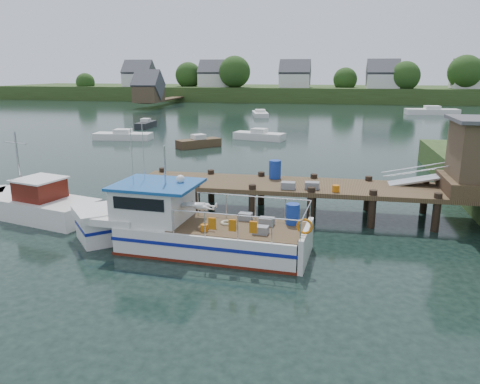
% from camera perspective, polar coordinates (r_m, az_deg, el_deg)
% --- Properties ---
extents(ground_plane, '(160.00, 160.00, 0.00)m').
position_cam_1_polar(ground_plane, '(21.54, 3.38, -2.48)').
color(ground_plane, black).
extents(far_shore, '(140.00, 42.55, 9.22)m').
position_cam_1_polar(far_shore, '(102.90, 9.75, 12.10)').
color(far_shore, '#31491E').
rests_on(far_shore, ground).
extents(dock, '(16.60, 3.00, 4.78)m').
position_cam_1_polar(dock, '(21.17, 21.23, 2.49)').
color(dock, '#4A3823').
rests_on(dock, ground).
extents(lobster_boat, '(9.33, 3.32, 4.47)m').
position_cam_1_polar(lobster_boat, '(17.16, -6.93, -4.25)').
color(lobster_boat, silver).
rests_on(lobster_boat, ground).
extents(work_boat, '(7.18, 3.65, 3.77)m').
position_cam_1_polar(work_boat, '(22.83, -24.32, -1.24)').
color(work_boat, silver).
rests_on(work_boat, ground).
extents(moored_rowboat, '(3.59, 3.52, 1.09)m').
position_cam_1_polar(moored_rowboat, '(39.82, -5.07, 6.04)').
color(moored_rowboat, '#4A3823').
rests_on(moored_rowboat, ground).
extents(moored_far, '(7.57, 3.01, 1.26)m').
position_cam_1_polar(moored_far, '(74.99, 22.35, 9.10)').
color(moored_far, silver).
rests_on(moored_far, ground).
extents(moored_a, '(5.47, 2.34, 0.98)m').
position_cam_1_polar(moored_a, '(45.46, -14.07, 6.67)').
color(moored_a, silver).
rests_on(moored_a, ground).
extents(moored_b, '(5.02, 2.76, 1.05)m').
position_cam_1_polar(moored_b, '(44.03, 2.36, 6.89)').
color(moored_b, silver).
rests_on(moored_b, ground).
extents(moored_d, '(3.17, 5.90, 0.95)m').
position_cam_1_polar(moored_d, '(66.87, 2.47, 9.52)').
color(moored_d, silver).
rests_on(moored_d, ground).
extents(moored_e, '(1.39, 3.83, 1.05)m').
position_cam_1_polar(moored_e, '(54.32, -11.40, 8.09)').
color(moored_e, black).
rests_on(moored_e, ground).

